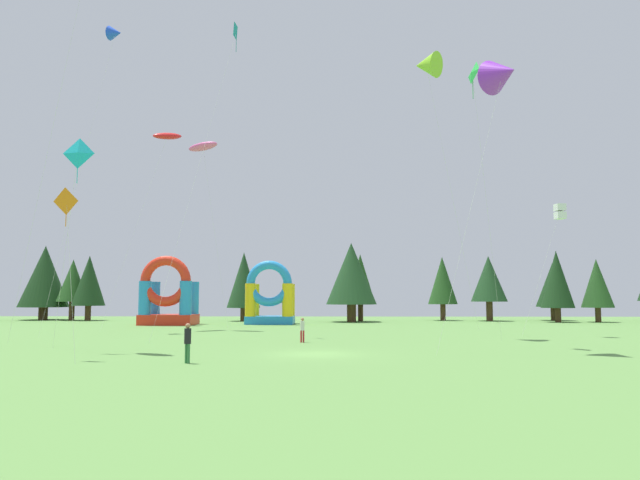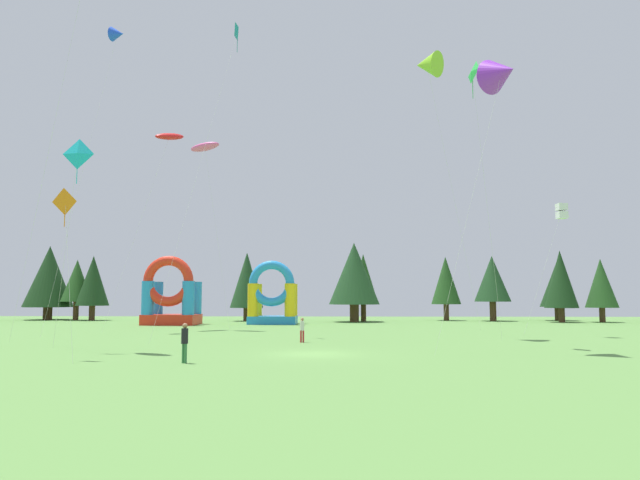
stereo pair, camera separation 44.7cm
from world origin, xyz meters
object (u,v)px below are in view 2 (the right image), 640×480
at_px(kite_cyan_diamond, 77,155).
at_px(kite_lime_delta, 427,65).
at_px(kite_orange_diamond, 66,204).
at_px(kite_teal_diamond, 238,34).
at_px(kite_white_box, 562,211).
at_px(inflatable_red_slide, 272,300).
at_px(person_midfield, 302,328).
at_px(inflatable_orange_dome, 171,299).
at_px(kite_red_parafoil, 170,137).
at_px(kite_purple_delta, 501,73).
at_px(person_far_side, 185,339).
at_px(kite_blue_delta, 117,34).
at_px(kite_green_diamond, 471,75).
at_px(kite_pink_parafoil, 205,147).

bearing_deg(kite_cyan_diamond, kite_lime_delta, 30.72).
bearing_deg(kite_orange_diamond, kite_teal_diamond, 74.30).
xyz_separation_m(kite_white_box, kite_teal_diamond, (-25.40, 1.06, 14.98)).
bearing_deg(inflatable_red_slide, person_midfield, -79.33).
distance_m(kite_lime_delta, kite_teal_diamond, 15.69).
distance_m(person_midfield, inflatable_orange_dome, 28.82).
bearing_deg(kite_cyan_diamond, kite_red_parafoil, 93.52).
bearing_deg(person_midfield, kite_white_box, 12.96).
bearing_deg(inflatable_red_slide, kite_white_box, -38.11).
xyz_separation_m(kite_purple_delta, person_far_side, (-16.24, -6.71, -14.64)).
distance_m(kite_lime_delta, person_midfield, 23.03).
bearing_deg(kite_blue_delta, kite_lime_delta, -14.40).
bearing_deg(kite_green_diamond, person_midfield, 170.41).
distance_m(kite_red_parafoil, kite_cyan_diamond, 24.24).
height_order(kite_purple_delta, inflatable_red_slide, kite_purple_delta).
height_order(person_far_side, inflatable_orange_dome, inflatable_orange_dome).
bearing_deg(kite_red_parafoil, kite_white_box, -15.96).
bearing_deg(kite_lime_delta, person_far_side, -126.05).
height_order(kite_cyan_diamond, kite_teal_diamond, kite_teal_diamond).
bearing_deg(kite_cyan_diamond, kite_blue_delta, 105.63).
relative_size(kite_pink_parafoil, kite_purple_delta, 1.05).
bearing_deg(kite_red_parafoil, person_midfield, -50.15).
relative_size(kite_blue_delta, inflatable_red_slide, 4.07).
relative_size(kite_green_diamond, inflatable_orange_dome, 2.46).
distance_m(kite_white_box, kite_blue_delta, 41.89).
distance_m(kite_lime_delta, inflatable_orange_dome, 35.64).
bearing_deg(kite_green_diamond, kite_white_box, 46.03).
distance_m(kite_cyan_diamond, inflatable_red_slide, 34.59).
bearing_deg(kite_white_box, kite_cyan_diamond, -157.00).
height_order(kite_pink_parafoil, kite_orange_diamond, kite_pink_parafoil).
distance_m(kite_lime_delta, person_far_side, 30.77).
bearing_deg(kite_green_diamond, kite_cyan_diamond, -168.72).
height_order(kite_pink_parafoil, kite_green_diamond, kite_green_diamond).
bearing_deg(inflatable_orange_dome, kite_green_diamond, -44.58).
xyz_separation_m(person_far_side, inflatable_red_slide, (-0.46, 38.75, 1.55)).
distance_m(kite_white_box, kite_red_parafoil, 35.76).
bearing_deg(kite_purple_delta, person_far_side, -157.54).
height_order(kite_green_diamond, person_midfield, kite_green_diamond).
xyz_separation_m(kite_teal_diamond, inflatable_orange_dome, (-9.63, 16.11, -21.81)).
bearing_deg(kite_white_box, kite_pink_parafoil, 163.26).
bearing_deg(kite_blue_delta, person_far_side, -62.48).
distance_m(kite_blue_delta, kite_teal_diamond, 13.47).
relative_size(kite_white_box, kite_pink_parafoil, 0.57).
height_order(kite_green_diamond, kite_blue_delta, kite_blue_delta).
relative_size(person_far_side, inflatable_orange_dome, 0.25).
xyz_separation_m(kite_blue_delta, kite_cyan_diamond, (5.58, -19.93, -16.09)).
height_order(kite_white_box, person_far_side, kite_white_box).
relative_size(kite_pink_parafoil, kite_cyan_diamond, 1.51).
relative_size(person_far_side, person_midfield, 1.11).
xyz_separation_m(kite_white_box, kite_pink_parafoil, (-29.79, 8.96, 7.53)).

